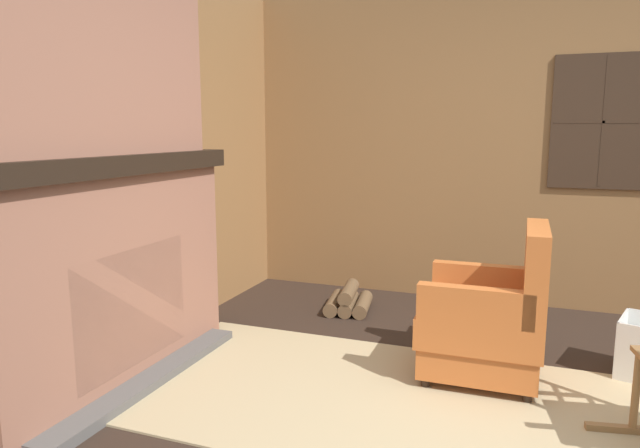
% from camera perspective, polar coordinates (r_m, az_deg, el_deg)
% --- Properties ---
extents(wood_panel_wall_left, '(0.06, 5.39, 2.65)m').
position_cam_1_polar(wood_panel_wall_left, '(3.53, -23.37, 6.47)').
color(wood_panel_wall_left, olive).
rests_on(wood_panel_wall_left, ground).
extents(wood_panel_wall_back, '(5.39, 0.09, 2.65)m').
position_cam_1_polar(wood_panel_wall_back, '(4.97, 20.73, 7.33)').
color(wood_panel_wall_back, olive).
rests_on(wood_panel_wall_back, ground).
extents(fireplace_hearth, '(0.54, 1.91, 1.32)m').
position_cam_1_polar(fireplace_hearth, '(3.48, -20.18, -4.50)').
color(fireplace_hearth, '#93604C').
rests_on(fireplace_hearth, ground).
extents(chimney_breast, '(0.29, 1.59, 1.30)m').
position_cam_1_polar(chimney_breast, '(3.44, -21.63, 17.42)').
color(chimney_breast, '#93604C').
rests_on(chimney_breast, fireplace_hearth).
extents(area_rug, '(3.16, 1.54, 0.01)m').
position_cam_1_polar(area_rug, '(3.26, 8.28, -17.15)').
color(area_rug, tan).
rests_on(area_rug, ground).
extents(armchair, '(0.70, 0.66, 0.92)m').
position_cam_1_polar(armchair, '(3.53, 16.54, -9.39)').
color(armchair, '#C6662D').
rests_on(armchair, ground).
extents(firewood_stack, '(0.41, 0.50, 0.21)m').
position_cam_1_polar(firewood_stack, '(4.68, 2.89, -7.68)').
color(firewood_stack, brown).
rests_on(firewood_stack, ground).
extents(oil_lamp_vase, '(0.12, 0.12, 0.25)m').
position_cam_1_polar(oil_lamp_vase, '(3.16, -25.82, 7.65)').
color(oil_lamp_vase, silver).
rests_on(oil_lamp_vase, fireplace_hearth).
extents(storage_case, '(0.16, 0.23, 0.11)m').
position_cam_1_polar(storage_case, '(3.75, -17.05, 7.80)').
color(storage_case, brown).
rests_on(storage_case, fireplace_hearth).
extents(decorative_plate_on_mantel, '(0.07, 0.25, 0.25)m').
position_cam_1_polar(decorative_plate_on_mantel, '(3.43, -21.86, 8.54)').
color(decorative_plate_on_mantel, red).
rests_on(decorative_plate_on_mantel, fireplace_hearth).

